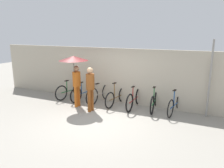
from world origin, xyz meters
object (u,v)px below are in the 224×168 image
Objects in this scene: parked_bicycle_0 at (70,90)px; parked_bicycle_6 at (175,104)px; parked_bicycle_5 at (154,101)px; parked_bicycle_1 at (85,92)px; pedestrian_center at (90,86)px; parked_bicycle_3 at (117,97)px; parked_bicycle_4 at (134,99)px; parked_bicycle_2 at (100,94)px; pedestrian_leading at (74,66)px.

parked_bicycle_6 is (4.72, 0.05, 0.00)m from parked_bicycle_0.
parked_bicycle_5 is 1.00× the size of parked_bicycle_6.
pedestrian_center reaches higher than parked_bicycle_1.
pedestrian_center is (-0.61, -1.08, 0.64)m from parked_bicycle_3.
parked_bicycle_4 is at bearing -80.86° from parked_bicycle_1.
parked_bicycle_5 is at bearing -77.64° from parked_bicycle_2.
parked_bicycle_2 is 3.15m from parked_bicycle_6.
pedestrian_center is at bearing 158.31° from parked_bicycle_3.
parked_bicycle_2 is 0.79m from parked_bicycle_3.
pedestrian_center is (0.96, -1.10, 0.64)m from parked_bicycle_1.
parked_bicycle_0 is at bearing 90.09° from parked_bicycle_4.
parked_bicycle_5 is 0.82× the size of pedestrian_leading.
parked_bicycle_3 is 0.79m from parked_bicycle_4.
pedestrian_leading reaches higher than parked_bicycle_4.
parked_bicycle_3 is 0.82× the size of pedestrian_leading.
parked_bicycle_0 is at bearing 100.80° from parked_bicycle_2.
parked_bicycle_2 is at bearing 96.80° from parked_bicycle_3.
parked_bicycle_6 is 3.25m from pedestrian_center.
pedestrian_leading reaches higher than parked_bicycle_6.
parked_bicycle_0 is at bearing -27.81° from pedestrian_center.
pedestrian_leading is 1.22× the size of pedestrian_center.
parked_bicycle_3 reaches higher than parked_bicycle_0.
parked_bicycle_4 is (3.14, -0.06, 0.02)m from parked_bicycle_0.
parked_bicycle_4 is 0.79m from parked_bicycle_5.
parked_bicycle_4 is at bearing -80.44° from parked_bicycle_2.
parked_bicycle_4 reaches higher than parked_bicycle_1.
parked_bicycle_4 is 1.03× the size of parked_bicycle_6.
parked_bicycle_4 is at bearing 101.80° from parked_bicycle_6.
parked_bicycle_4 is 1.04× the size of parked_bicycle_5.
parked_bicycle_6 reaches higher than parked_bicycle_3.
pedestrian_center reaches higher than parked_bicycle_3.
parked_bicycle_1 is 3.14m from parked_bicycle_5.
parked_bicycle_0 is 4.72m from parked_bicycle_6.
parked_bicycle_5 reaches higher than parked_bicycle_0.
pedestrian_leading reaches higher than pedestrian_center.
parked_bicycle_2 reaches higher than parked_bicycle_1.
parked_bicycle_3 is 1.00× the size of parked_bicycle_5.
parked_bicycle_3 is 2.36m from parked_bicycle_6.
parked_bicycle_0 is 2.36m from parked_bicycle_3.
parked_bicycle_5 is at bearing 98.88° from parked_bicycle_6.
parked_bicycle_3 is 1.40m from pedestrian_center.
pedestrian_center is at bearing -159.87° from parked_bicycle_2.
parked_bicycle_1 is at bearing 98.85° from parked_bicycle_6.
parked_bicycle_3 is at bearing 99.78° from parked_bicycle_6.
parked_bicycle_0 is at bearing 98.58° from parked_bicycle_6.
parked_bicycle_2 is at bearing -118.72° from pedestrian_leading.
parked_bicycle_2 is at bearing -78.31° from parked_bicycle_0.
parked_bicycle_4 is at bearing -78.93° from parked_bicycle_0.
parked_bicycle_6 reaches higher than parked_bicycle_4.
parked_bicycle_5 is (3.93, 0.04, 0.01)m from parked_bicycle_0.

